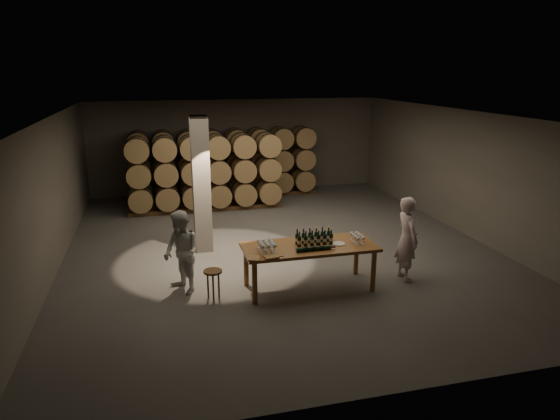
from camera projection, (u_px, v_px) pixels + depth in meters
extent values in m
plane|color=#54514E|center=(278.00, 246.00, 12.28)|extent=(12.00, 12.00, 0.00)
plane|color=#605E59|center=(278.00, 115.00, 11.40)|extent=(12.00, 12.00, 0.00)
plane|color=#605C53|center=(237.00, 146.00, 17.44)|extent=(10.00, 0.00, 10.00)
plane|color=#605C53|center=(394.00, 285.00, 6.25)|extent=(10.00, 0.00, 10.00)
plane|color=#605C53|center=(52.00, 195.00, 10.66)|extent=(0.00, 12.00, 12.00)
plane|color=#605C53|center=(464.00, 172.00, 13.02)|extent=(0.00, 12.00, 12.00)
cube|color=slate|center=(201.00, 185.00, 11.60)|extent=(0.40, 0.40, 3.20)
cylinder|color=brown|center=(255.00, 283.00, 9.15)|extent=(0.10, 0.10, 0.84)
cylinder|color=brown|center=(373.00, 271.00, 9.71)|extent=(0.10, 0.10, 0.84)
cylinder|color=brown|center=(246.00, 266.00, 9.96)|extent=(0.10, 0.10, 0.84)
cylinder|color=brown|center=(356.00, 255.00, 10.51)|extent=(0.10, 0.10, 0.84)
cube|color=brown|center=(309.00, 247.00, 9.71)|extent=(2.60, 1.10, 0.06)
cube|color=#51341B|center=(227.00, 197.00, 16.70)|extent=(6.26, 0.10, 0.12)
cube|color=#51341B|center=(224.00, 193.00, 17.26)|extent=(6.26, 0.10, 0.12)
cylinder|color=olive|center=(141.00, 188.00, 16.22)|extent=(0.70, 0.95, 0.70)
cylinder|color=black|center=(141.00, 190.00, 15.98)|extent=(0.73, 0.04, 0.73)
cylinder|color=black|center=(142.00, 186.00, 16.46)|extent=(0.73, 0.04, 0.73)
cylinder|color=olive|center=(166.00, 187.00, 16.41)|extent=(0.70, 0.95, 0.70)
cylinder|color=black|center=(166.00, 188.00, 16.16)|extent=(0.73, 0.04, 0.73)
cylinder|color=black|center=(166.00, 185.00, 16.65)|extent=(0.73, 0.04, 0.73)
cylinder|color=olive|center=(190.00, 185.00, 16.59)|extent=(0.70, 0.95, 0.70)
cylinder|color=black|center=(191.00, 187.00, 16.35)|extent=(0.73, 0.04, 0.73)
cylinder|color=black|center=(189.00, 184.00, 16.83)|extent=(0.73, 0.04, 0.73)
cylinder|color=olive|center=(213.00, 184.00, 16.77)|extent=(0.70, 0.95, 0.70)
cylinder|color=black|center=(214.00, 186.00, 16.53)|extent=(0.73, 0.04, 0.73)
cylinder|color=black|center=(212.00, 182.00, 17.02)|extent=(0.73, 0.04, 0.73)
cylinder|color=olive|center=(236.00, 183.00, 16.96)|extent=(0.70, 0.95, 0.70)
cylinder|color=black|center=(238.00, 184.00, 16.71)|extent=(0.73, 0.04, 0.73)
cylinder|color=black|center=(235.00, 181.00, 17.20)|extent=(0.73, 0.04, 0.73)
cylinder|color=olive|center=(259.00, 181.00, 17.14)|extent=(0.70, 0.95, 0.70)
cylinder|color=black|center=(260.00, 183.00, 16.90)|extent=(0.73, 0.04, 0.73)
cylinder|color=black|center=(257.00, 180.00, 17.38)|extent=(0.73, 0.04, 0.73)
cylinder|color=olive|center=(281.00, 180.00, 17.33)|extent=(0.70, 0.95, 0.70)
cylinder|color=black|center=(283.00, 182.00, 17.08)|extent=(0.73, 0.04, 0.73)
cylinder|color=black|center=(279.00, 179.00, 17.57)|extent=(0.73, 0.04, 0.73)
cylinder|color=olive|center=(302.00, 179.00, 17.51)|extent=(0.70, 0.95, 0.70)
cylinder|color=black|center=(304.00, 181.00, 17.27)|extent=(0.73, 0.04, 0.73)
cylinder|color=black|center=(300.00, 178.00, 17.75)|extent=(0.73, 0.04, 0.73)
cylinder|color=olive|center=(140.00, 166.00, 16.02)|extent=(0.70, 0.95, 0.70)
cylinder|color=black|center=(140.00, 167.00, 15.78)|extent=(0.73, 0.04, 0.73)
cylinder|color=black|center=(140.00, 164.00, 16.26)|extent=(0.73, 0.04, 0.73)
cylinder|color=olive|center=(165.00, 164.00, 16.20)|extent=(0.70, 0.95, 0.70)
cylinder|color=black|center=(165.00, 166.00, 15.96)|extent=(0.73, 0.04, 0.73)
cylinder|color=black|center=(164.00, 163.00, 16.45)|extent=(0.73, 0.04, 0.73)
cylinder|color=olive|center=(189.00, 163.00, 16.39)|extent=(0.70, 0.95, 0.70)
cylinder|color=black|center=(189.00, 165.00, 16.14)|extent=(0.73, 0.04, 0.73)
cylinder|color=black|center=(188.00, 162.00, 16.63)|extent=(0.73, 0.04, 0.73)
cylinder|color=olive|center=(213.00, 162.00, 16.57)|extent=(0.70, 0.95, 0.70)
cylinder|color=black|center=(213.00, 164.00, 16.33)|extent=(0.73, 0.04, 0.73)
cylinder|color=black|center=(212.00, 161.00, 16.81)|extent=(0.73, 0.04, 0.73)
cylinder|color=olive|center=(236.00, 161.00, 16.75)|extent=(0.70, 0.95, 0.70)
cylinder|color=black|center=(237.00, 163.00, 16.51)|extent=(0.73, 0.04, 0.73)
cylinder|color=black|center=(234.00, 160.00, 17.00)|extent=(0.73, 0.04, 0.73)
cylinder|color=olive|center=(258.00, 160.00, 16.94)|extent=(0.70, 0.95, 0.70)
cylinder|color=black|center=(260.00, 162.00, 16.70)|extent=(0.73, 0.04, 0.73)
cylinder|color=black|center=(257.00, 159.00, 17.18)|extent=(0.73, 0.04, 0.73)
cylinder|color=olive|center=(281.00, 159.00, 17.12)|extent=(0.70, 0.95, 0.70)
cylinder|color=black|center=(283.00, 161.00, 16.88)|extent=(0.73, 0.04, 0.73)
cylinder|color=black|center=(279.00, 158.00, 17.37)|extent=(0.73, 0.04, 0.73)
cylinder|color=olive|center=(302.00, 158.00, 17.31)|extent=(0.70, 0.95, 0.70)
cylinder|color=black|center=(305.00, 160.00, 17.06)|extent=(0.73, 0.04, 0.73)
cylinder|color=black|center=(300.00, 157.00, 17.55)|extent=(0.73, 0.04, 0.73)
cylinder|color=olive|center=(138.00, 143.00, 15.82)|extent=(0.70, 0.95, 0.70)
cylinder|color=black|center=(138.00, 144.00, 15.57)|extent=(0.73, 0.04, 0.73)
cylinder|color=black|center=(138.00, 141.00, 16.06)|extent=(0.73, 0.04, 0.73)
cylinder|color=olive|center=(163.00, 142.00, 16.00)|extent=(0.70, 0.95, 0.70)
cylinder|color=black|center=(163.00, 143.00, 15.76)|extent=(0.73, 0.04, 0.73)
cylinder|color=black|center=(163.00, 141.00, 16.24)|extent=(0.73, 0.04, 0.73)
cylinder|color=olive|center=(188.00, 141.00, 16.18)|extent=(0.70, 0.95, 0.70)
cylinder|color=black|center=(188.00, 142.00, 15.94)|extent=(0.73, 0.04, 0.73)
cylinder|color=black|center=(187.00, 140.00, 16.43)|extent=(0.73, 0.04, 0.73)
cylinder|color=olive|center=(212.00, 140.00, 16.37)|extent=(0.70, 0.95, 0.70)
cylinder|color=black|center=(213.00, 141.00, 16.13)|extent=(0.73, 0.04, 0.73)
cylinder|color=black|center=(211.00, 139.00, 16.61)|extent=(0.73, 0.04, 0.73)
cylinder|color=olive|center=(235.00, 139.00, 16.55)|extent=(0.70, 0.95, 0.70)
cylinder|color=black|center=(236.00, 140.00, 16.31)|extent=(0.73, 0.04, 0.73)
cylinder|color=black|center=(234.00, 138.00, 16.79)|extent=(0.73, 0.04, 0.73)
cylinder|color=olive|center=(258.00, 138.00, 16.74)|extent=(0.70, 0.95, 0.70)
cylinder|color=black|center=(260.00, 140.00, 16.49)|extent=(0.73, 0.04, 0.73)
cylinder|color=black|center=(257.00, 137.00, 16.98)|extent=(0.73, 0.04, 0.73)
cylinder|color=olive|center=(281.00, 138.00, 16.92)|extent=(0.70, 0.95, 0.70)
cylinder|color=black|center=(283.00, 139.00, 16.68)|extent=(0.73, 0.04, 0.73)
cylinder|color=black|center=(279.00, 137.00, 17.16)|extent=(0.73, 0.04, 0.73)
cylinder|color=olive|center=(303.00, 137.00, 17.10)|extent=(0.70, 0.95, 0.70)
cylinder|color=black|center=(305.00, 138.00, 16.86)|extent=(0.73, 0.04, 0.73)
cylinder|color=black|center=(301.00, 136.00, 17.35)|extent=(0.73, 0.04, 0.73)
cube|color=#51341B|center=(208.00, 210.00, 15.21)|extent=(4.70, 0.10, 0.12)
cube|color=#51341B|center=(206.00, 205.00, 15.77)|extent=(4.70, 0.10, 0.12)
cylinder|color=olive|center=(141.00, 198.00, 14.92)|extent=(0.70, 0.95, 0.70)
cylinder|color=black|center=(141.00, 201.00, 14.67)|extent=(0.73, 0.04, 0.73)
cylinder|color=black|center=(141.00, 196.00, 15.16)|extent=(0.73, 0.04, 0.73)
cylinder|color=olive|center=(167.00, 197.00, 15.10)|extent=(0.70, 0.95, 0.70)
cylinder|color=black|center=(168.00, 199.00, 14.86)|extent=(0.73, 0.04, 0.73)
cylinder|color=black|center=(167.00, 195.00, 15.34)|extent=(0.73, 0.04, 0.73)
cylinder|color=olive|center=(193.00, 195.00, 15.28)|extent=(0.70, 0.95, 0.70)
cylinder|color=black|center=(194.00, 197.00, 15.04)|extent=(0.73, 0.04, 0.73)
cylinder|color=black|center=(193.00, 193.00, 15.53)|extent=(0.73, 0.04, 0.73)
cylinder|color=olive|center=(219.00, 194.00, 15.47)|extent=(0.70, 0.95, 0.70)
cylinder|color=black|center=(220.00, 196.00, 15.23)|extent=(0.73, 0.04, 0.73)
cylinder|color=black|center=(218.00, 192.00, 15.71)|extent=(0.73, 0.04, 0.73)
cylinder|color=olive|center=(244.00, 192.00, 15.65)|extent=(0.70, 0.95, 0.70)
cylinder|color=black|center=(245.00, 194.00, 15.41)|extent=(0.73, 0.04, 0.73)
cylinder|color=black|center=(242.00, 190.00, 15.89)|extent=(0.73, 0.04, 0.73)
cylinder|color=olive|center=(268.00, 191.00, 15.84)|extent=(0.70, 0.95, 0.70)
cylinder|color=black|center=(270.00, 193.00, 15.59)|extent=(0.73, 0.04, 0.73)
cylinder|color=black|center=(266.00, 189.00, 16.08)|extent=(0.73, 0.04, 0.73)
cylinder|color=olive|center=(139.00, 174.00, 14.71)|extent=(0.70, 0.95, 0.70)
cylinder|color=black|center=(139.00, 176.00, 14.47)|extent=(0.73, 0.04, 0.73)
cylinder|color=black|center=(139.00, 172.00, 14.96)|extent=(0.73, 0.04, 0.73)
cylinder|color=olive|center=(166.00, 173.00, 14.90)|extent=(0.70, 0.95, 0.70)
cylinder|color=black|center=(166.00, 175.00, 14.65)|extent=(0.73, 0.04, 0.73)
cylinder|color=black|center=(166.00, 171.00, 15.14)|extent=(0.73, 0.04, 0.73)
cylinder|color=olive|center=(192.00, 172.00, 15.08)|extent=(0.70, 0.95, 0.70)
cylinder|color=black|center=(193.00, 173.00, 14.84)|extent=(0.73, 0.04, 0.73)
cylinder|color=black|center=(192.00, 170.00, 15.32)|extent=(0.73, 0.04, 0.73)
cylinder|color=olive|center=(218.00, 170.00, 15.27)|extent=(0.70, 0.95, 0.70)
cylinder|color=black|center=(219.00, 172.00, 15.02)|extent=(0.73, 0.04, 0.73)
cylinder|color=black|center=(217.00, 169.00, 15.51)|extent=(0.73, 0.04, 0.73)
cylinder|color=olive|center=(243.00, 169.00, 15.45)|extent=(0.70, 0.95, 0.70)
cylinder|color=black|center=(245.00, 171.00, 15.21)|extent=(0.73, 0.04, 0.73)
cylinder|color=black|center=(242.00, 168.00, 15.69)|extent=(0.73, 0.04, 0.73)
cylinder|color=olive|center=(268.00, 168.00, 15.63)|extent=(0.70, 0.95, 0.70)
cylinder|color=black|center=(269.00, 169.00, 15.39)|extent=(0.73, 0.04, 0.73)
cylinder|color=black|center=(266.00, 166.00, 15.88)|extent=(0.73, 0.04, 0.73)
cylinder|color=olive|center=(137.00, 149.00, 14.51)|extent=(0.70, 0.95, 0.70)
cylinder|color=black|center=(137.00, 151.00, 14.27)|extent=(0.73, 0.04, 0.73)
cylinder|color=black|center=(137.00, 148.00, 14.75)|extent=(0.73, 0.04, 0.73)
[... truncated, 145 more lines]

